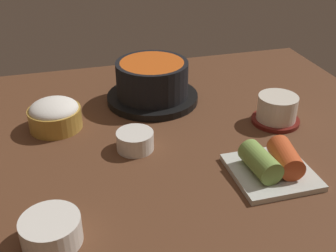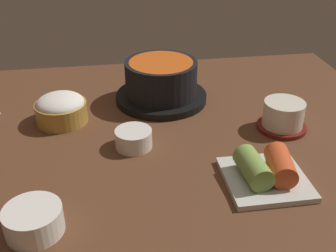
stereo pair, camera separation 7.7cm
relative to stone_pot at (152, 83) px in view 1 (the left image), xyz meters
The scene contains 7 objects.
dining_table 16.05cm from the stone_pot, 101.79° to the right, with size 100.00×76.00×2.00cm, color #56331E.
stone_pot is the anchor object (origin of this frame).
rice_bowl 22.05cm from the stone_pot, 162.73° to the right, with size 10.19×10.19×5.89cm.
tea_cup_with_saucer 26.83cm from the stone_pot, 36.60° to the right, with size 9.52×9.52×5.74cm.
banchan_cup_center 19.84cm from the stone_pot, 112.67° to the right, with size 6.70×6.70×3.40cm.
kimchi_plate 34.16cm from the stone_pot, 68.74° to the right, with size 12.90×12.90×4.97cm.
side_bowl_near 44.01cm from the stone_pot, 121.21° to the right, with size 8.07×8.07×3.81cm.
Camera 1 is at (-15.71, -66.36, 43.36)cm, focal length 44.86 mm.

